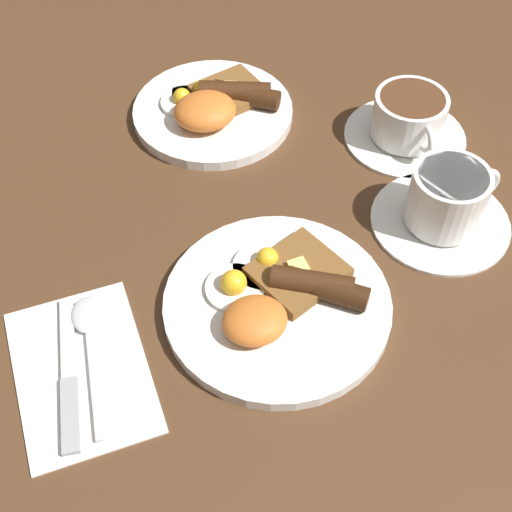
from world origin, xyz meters
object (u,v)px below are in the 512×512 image
(breakfast_plate_far, at_px, (215,107))
(spoon, at_px, (88,329))
(teacup_far, at_px, (408,121))
(knife, at_px, (69,380))
(breakfast_plate_near, at_px, (279,300))
(teacup_near, at_px, (446,203))

(breakfast_plate_far, distance_m, spoon, 0.38)
(teacup_far, distance_m, knife, 0.54)
(breakfast_plate_far, height_order, spoon, breakfast_plate_far)
(breakfast_plate_near, height_order, spoon, breakfast_plate_near)
(teacup_near, bearing_deg, knife, -170.53)
(breakfast_plate_near, bearing_deg, teacup_near, 13.52)
(teacup_near, xyz_separation_m, teacup_far, (0.03, 0.15, -0.01))
(teacup_far, relative_size, knife, 0.90)
(breakfast_plate_far, bearing_deg, breakfast_plate_near, -94.40)
(breakfast_plate_far, height_order, knife, breakfast_plate_far)
(breakfast_plate_far, relative_size, teacup_far, 1.35)
(spoon, bearing_deg, breakfast_plate_near, -93.36)
(breakfast_plate_near, relative_size, spoon, 1.44)
(teacup_near, xyz_separation_m, spoon, (-0.43, -0.02, -0.03))
(breakfast_plate_near, bearing_deg, teacup_far, 39.14)
(breakfast_plate_near, bearing_deg, spoon, 171.02)
(knife, bearing_deg, spoon, -21.10)
(breakfast_plate_far, xyz_separation_m, teacup_far, (0.23, -0.12, 0.01))
(teacup_far, bearing_deg, knife, -154.80)
(breakfast_plate_near, bearing_deg, knife, -174.58)
(breakfast_plate_far, bearing_deg, teacup_far, -28.52)
(breakfast_plate_near, xyz_separation_m, knife, (-0.23, -0.02, -0.01))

